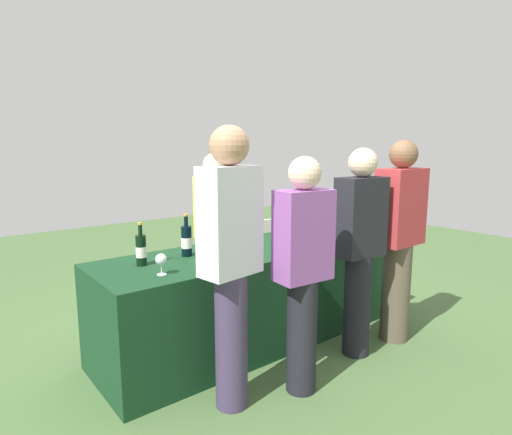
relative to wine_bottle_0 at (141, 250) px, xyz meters
The scene contains 15 objects.
ground_plane 1.31m from the wine_bottle_0, ahead, with size 12.00×12.00×0.00m, color #476638.
tasting_table 1.08m from the wine_bottle_0, ahead, with size 2.63×0.81×0.79m, color #14381E.
wine_bottle_0 is the anchor object (origin of this frame).
wine_bottle_1 0.37m from the wine_bottle_0, ahead, with size 0.08×0.08×0.32m.
wine_bottle_2 1.41m from the wine_bottle_0, ahead, with size 0.07×0.07×0.31m.
wine_bottle_3 1.82m from the wine_bottle_0, ahead, with size 0.07×0.07×0.32m.
wine_glass_0 0.29m from the wine_bottle_0, 88.47° to the right, with size 0.08×0.08×0.14m.
wine_glass_1 0.76m from the wine_bottle_0, 18.02° to the right, with size 0.07×0.07×0.15m.
wine_glass_2 1.51m from the wine_bottle_0, ahead, with size 0.07×0.07×0.13m.
server_pouring 1.13m from the wine_bottle_0, 30.22° to the left, with size 0.36×0.22×1.54m.
guest_0 0.78m from the wine_bottle_0, 71.72° to the right, with size 0.39×0.25×1.73m.
guest_1 1.13m from the wine_bottle_0, 51.34° to the right, with size 0.38×0.23×1.55m.
guest_2 1.60m from the wine_bottle_0, 29.20° to the right, with size 0.39×0.24×1.60m.
guest_3 2.03m from the wine_bottle_0, 23.74° to the right, with size 0.42×0.24×1.66m.
menu_board 2.46m from the wine_bottle_0, 25.48° to the left, with size 0.57×0.03×0.76m, color white.
Camera 1 is at (-2.11, -2.67, 1.62)m, focal length 30.01 mm.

